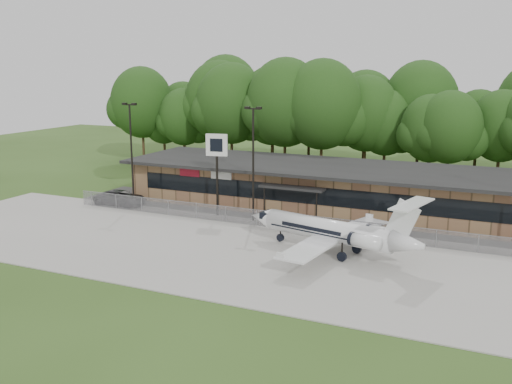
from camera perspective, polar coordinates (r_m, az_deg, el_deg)
The scene contains 11 objects.
ground at distance 35.22m, azimuth -4.08°, elevation -10.29°, with size 160.00×160.00×0.00m, color #314B1A.
apron at distance 41.95m, azimuth 1.13°, elevation -6.42°, with size 64.00×18.00×0.08m, color #9E9B93.
parking_lot at distance 52.28m, azimuth 6.10°, elevation -2.69°, with size 50.00×9.00×0.06m, color #383835.
terminal at distance 55.91m, azimuth 7.57°, elevation 0.53°, with size 41.00×11.65×4.30m.
fence at distance 47.97m, azimuth 4.43°, elevation -3.11°, with size 46.00×0.04×1.52m.
treeline at distance 72.49m, azimuth 11.87°, elevation 7.33°, with size 72.00×12.00×15.00m, color #173912, non-canonical shape.
light_pole_left at distance 56.67m, azimuth -12.36°, elevation 4.41°, with size 1.55×0.30×10.23m.
light_pole_mid at distance 50.09m, azimuth -0.28°, elevation 3.68°, with size 1.55×0.30×10.23m.
business_jet at distance 42.18m, azimuth 7.83°, elevation -3.99°, with size 14.48×13.02×4.90m.
suv at distance 58.59m, azimuth -13.38°, elevation -0.59°, with size 2.49×5.39×1.50m, color #302F32.
pole_sign at distance 52.03m, azimuth -3.94°, elevation 3.84°, with size 2.01×0.59×7.66m.
Camera 1 is at (15.56, -28.54, 13.56)m, focal length 40.00 mm.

